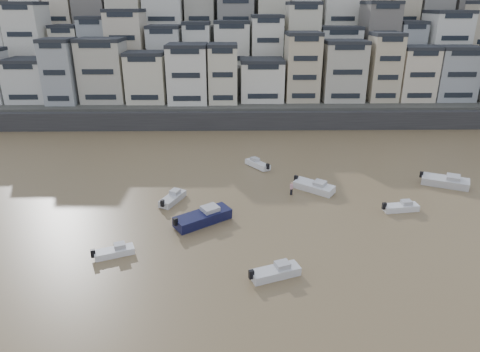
{
  "coord_description": "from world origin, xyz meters",
  "views": [
    {
      "loc": [
        5.33,
        -16.61,
        22.77
      ],
      "look_at": [
        6.14,
        30.0,
        4.0
      ],
      "focal_mm": 32.0,
      "sensor_mm": 36.0,
      "label": 1
    }
  ],
  "objects_px": {
    "boat_c": "(203,215)",
    "boat_a": "(275,270)",
    "person_pink": "(291,188)",
    "boat_h": "(258,163)",
    "boat_f": "(173,197)",
    "boat_j": "(114,250)",
    "boat_g": "(445,180)",
    "boat_e": "(314,186)",
    "boat_d": "(401,206)"
  },
  "relations": [
    {
      "from": "boat_a",
      "to": "boat_e",
      "type": "bearing_deg",
      "value": 49.67
    },
    {
      "from": "boat_d",
      "to": "boat_a",
      "type": "xyz_separation_m",
      "value": [
        -16.12,
        -12.99,
        0.06
      ]
    },
    {
      "from": "boat_h",
      "to": "boat_f",
      "type": "distance_m",
      "value": 16.37
    },
    {
      "from": "boat_a",
      "to": "person_pink",
      "type": "bearing_deg",
      "value": 57.77
    },
    {
      "from": "boat_c",
      "to": "boat_f",
      "type": "xyz_separation_m",
      "value": [
        -4.1,
        5.63,
        -0.31
      ]
    },
    {
      "from": "boat_j",
      "to": "boat_f",
      "type": "bearing_deg",
      "value": 49.39
    },
    {
      "from": "boat_d",
      "to": "boat_j",
      "type": "xyz_separation_m",
      "value": [
        -31.47,
        -9.21,
        -0.06
      ]
    },
    {
      "from": "boat_h",
      "to": "boat_f",
      "type": "relative_size",
      "value": 0.98
    },
    {
      "from": "boat_g",
      "to": "boat_e",
      "type": "height_order",
      "value": "boat_g"
    },
    {
      "from": "boat_f",
      "to": "boat_a",
      "type": "bearing_deg",
      "value": -121.69
    },
    {
      "from": "boat_e",
      "to": "boat_j",
      "type": "bearing_deg",
      "value": -105.85
    },
    {
      "from": "boat_f",
      "to": "person_pink",
      "type": "height_order",
      "value": "person_pink"
    },
    {
      "from": "boat_d",
      "to": "person_pink",
      "type": "distance_m",
      "value": 13.29
    },
    {
      "from": "boat_c",
      "to": "boat_f",
      "type": "relative_size",
      "value": 1.47
    },
    {
      "from": "boat_a",
      "to": "boat_f",
      "type": "bearing_deg",
      "value": 104.87
    },
    {
      "from": "boat_j",
      "to": "boat_g",
      "type": "bearing_deg",
      "value": 0.4
    },
    {
      "from": "boat_g",
      "to": "boat_a",
      "type": "bearing_deg",
      "value": -114.89
    },
    {
      "from": "boat_f",
      "to": "boat_j",
      "type": "bearing_deg",
      "value": -175.7
    },
    {
      "from": "boat_d",
      "to": "boat_f",
      "type": "relative_size",
      "value": 0.92
    },
    {
      "from": "boat_c",
      "to": "boat_f",
      "type": "bearing_deg",
      "value": 90.1
    },
    {
      "from": "boat_h",
      "to": "boat_c",
      "type": "distance_m",
      "value": 18.95
    },
    {
      "from": "boat_c",
      "to": "boat_a",
      "type": "xyz_separation_m",
      "value": [
        7.13,
        -10.25,
        -0.31
      ]
    },
    {
      "from": "boat_a",
      "to": "boat_j",
      "type": "bearing_deg",
      "value": 145.79
    },
    {
      "from": "boat_c",
      "to": "boat_f",
      "type": "distance_m",
      "value": 6.97
    },
    {
      "from": "boat_g",
      "to": "person_pink",
      "type": "height_order",
      "value": "boat_g"
    },
    {
      "from": "boat_g",
      "to": "boat_a",
      "type": "distance_m",
      "value": 31.91
    },
    {
      "from": "boat_e",
      "to": "person_pink",
      "type": "height_order",
      "value": "person_pink"
    },
    {
      "from": "boat_c",
      "to": "boat_g",
      "type": "bearing_deg",
      "value": -18.66
    },
    {
      "from": "boat_h",
      "to": "boat_a",
      "type": "relative_size",
      "value": 0.98
    },
    {
      "from": "boat_h",
      "to": "person_pink",
      "type": "distance_m",
      "value": 10.71
    },
    {
      "from": "boat_j",
      "to": "boat_c",
      "type": "xyz_separation_m",
      "value": [
        8.21,
        6.48,
        0.42
      ]
    },
    {
      "from": "boat_j",
      "to": "boat_e",
      "type": "height_order",
      "value": "boat_e"
    },
    {
      "from": "person_pink",
      "to": "boat_a",
      "type": "bearing_deg",
      "value": -101.85
    },
    {
      "from": "boat_g",
      "to": "boat_c",
      "type": "height_order",
      "value": "boat_c"
    },
    {
      "from": "boat_d",
      "to": "boat_f",
      "type": "height_order",
      "value": "boat_f"
    },
    {
      "from": "boat_d",
      "to": "boat_h",
      "type": "relative_size",
      "value": 0.94
    },
    {
      "from": "boat_f",
      "to": "boat_e",
      "type": "xyz_separation_m",
      "value": [
        18.06,
        2.94,
        0.13
      ]
    },
    {
      "from": "boat_j",
      "to": "person_pink",
      "type": "xyz_separation_m",
      "value": [
        19.08,
        14.03,
        0.31
      ]
    },
    {
      "from": "person_pink",
      "to": "boat_j",
      "type": "bearing_deg",
      "value": -143.67
    },
    {
      "from": "boat_a",
      "to": "person_pink",
      "type": "xyz_separation_m",
      "value": [
        3.73,
        17.8,
        0.19
      ]
    },
    {
      "from": "boat_h",
      "to": "boat_j",
      "type": "relative_size",
      "value": 1.18
    },
    {
      "from": "boat_c",
      "to": "person_pink",
      "type": "bearing_deg",
      "value": -1.18
    },
    {
      "from": "boat_f",
      "to": "boat_e",
      "type": "distance_m",
      "value": 18.3
    },
    {
      "from": "boat_g",
      "to": "boat_d",
      "type": "bearing_deg",
      "value": -114.2
    },
    {
      "from": "boat_h",
      "to": "boat_j",
      "type": "bearing_deg",
      "value": 111.04
    },
    {
      "from": "boat_h",
      "to": "boat_a",
      "type": "height_order",
      "value": "boat_a"
    },
    {
      "from": "boat_h",
      "to": "boat_f",
      "type": "xyz_separation_m",
      "value": [
        -11.19,
        -11.94,
        0.01
      ]
    },
    {
      "from": "person_pink",
      "to": "boat_f",
      "type": "bearing_deg",
      "value": -172.7
    },
    {
      "from": "boat_a",
      "to": "boat_h",
      "type": "bearing_deg",
      "value": 69.7
    },
    {
      "from": "boat_j",
      "to": "person_pink",
      "type": "relative_size",
      "value": 2.37
    }
  ]
}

